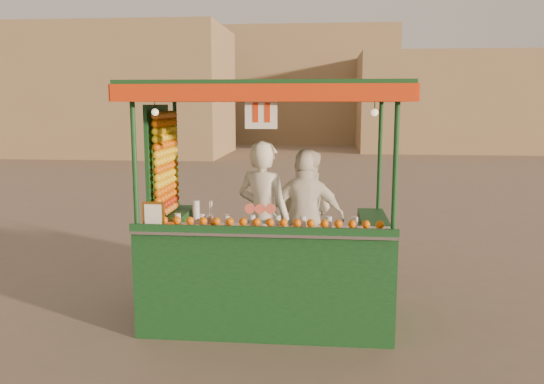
# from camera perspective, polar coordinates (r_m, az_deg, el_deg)

# --- Properties ---
(ground) EXTENTS (90.00, 90.00, 0.00)m
(ground) POSITION_cam_1_polar(r_m,az_deg,el_deg) (6.74, -1.54, -12.33)
(ground) COLOR #6B5B4D
(ground) RESTS_ON ground
(building_left) EXTENTS (10.00, 6.00, 6.00)m
(building_left) POSITION_cam_1_polar(r_m,az_deg,el_deg) (27.99, -15.17, 9.94)
(building_left) COLOR olive
(building_left) RESTS_ON ground
(building_right) EXTENTS (9.00, 6.00, 5.00)m
(building_right) POSITION_cam_1_polar(r_m,az_deg,el_deg) (30.86, 17.36, 8.81)
(building_right) COLOR olive
(building_right) RESTS_ON ground
(building_center) EXTENTS (14.00, 7.00, 7.00)m
(building_center) POSITION_cam_1_polar(r_m,az_deg,el_deg) (36.34, 1.15, 10.78)
(building_center) COLOR olive
(building_center) RESTS_ON ground
(juice_cart) EXTENTS (2.96, 1.92, 2.69)m
(juice_cart) POSITION_cam_1_polar(r_m,az_deg,el_deg) (6.32, -1.03, -5.51)
(juice_cart) COLOR #0E3515
(juice_cart) RESTS_ON ground
(vendor_left) EXTENTS (0.74, 0.62, 1.74)m
(vendor_left) POSITION_cam_1_polar(r_m,az_deg,el_deg) (6.33, -0.89, -2.55)
(vendor_left) COLOR white
(vendor_left) RESTS_ON ground
(vendor_middle) EXTENTS (0.90, 0.78, 1.59)m
(vendor_middle) POSITION_cam_1_polar(r_m,az_deg,el_deg) (6.93, 3.38, -2.17)
(vendor_middle) COLOR silver
(vendor_middle) RESTS_ON ground
(vendor_right) EXTENTS (0.97, 0.49, 1.60)m
(vendor_right) POSITION_cam_1_polar(r_m,az_deg,el_deg) (6.60, 3.45, -2.70)
(vendor_right) COLOR white
(vendor_right) RESTS_ON ground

